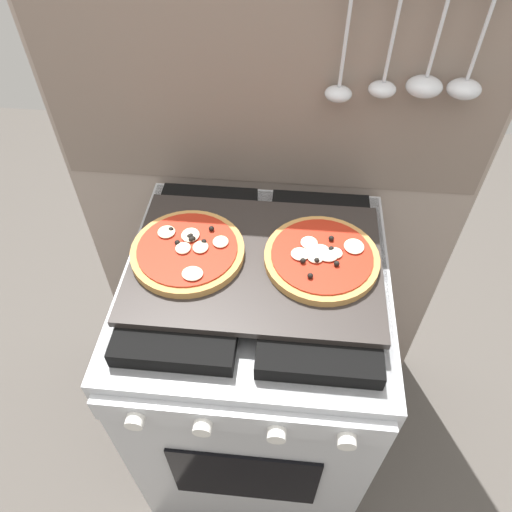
{
  "coord_description": "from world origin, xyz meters",
  "views": [
    {
      "loc": [
        0.07,
        -0.69,
        1.69
      ],
      "look_at": [
        0.0,
        0.0,
        0.93
      ],
      "focal_mm": 33.71,
      "sensor_mm": 36.0,
      "label": 1
    }
  ],
  "objects_px": {
    "pizza_right": "(322,257)",
    "stove": "(256,368)",
    "pizza_left": "(188,250)",
    "baking_tray": "(256,262)"
  },
  "relations": [
    {
      "from": "stove",
      "to": "pizza_left",
      "type": "xyz_separation_m",
      "value": [
        -0.15,
        0.0,
        0.48
      ]
    },
    {
      "from": "baking_tray",
      "to": "pizza_left",
      "type": "bearing_deg",
      "value": 179.03
    },
    {
      "from": "pizza_left",
      "to": "stove",
      "type": "bearing_deg",
      "value": -1.61
    },
    {
      "from": "stove",
      "to": "pizza_right",
      "type": "xyz_separation_m",
      "value": [
        0.14,
        0.01,
        0.48
      ]
    },
    {
      "from": "stove",
      "to": "pizza_left",
      "type": "height_order",
      "value": "pizza_left"
    },
    {
      "from": "baking_tray",
      "to": "pizza_left",
      "type": "distance_m",
      "value": 0.15
    },
    {
      "from": "pizza_right",
      "to": "baking_tray",
      "type": "bearing_deg",
      "value": -176.82
    },
    {
      "from": "stove",
      "to": "pizza_left",
      "type": "relative_size",
      "value": 3.67
    },
    {
      "from": "pizza_right",
      "to": "stove",
      "type": "bearing_deg",
      "value": -176.15
    },
    {
      "from": "stove",
      "to": "pizza_right",
      "type": "relative_size",
      "value": 3.67
    }
  ]
}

